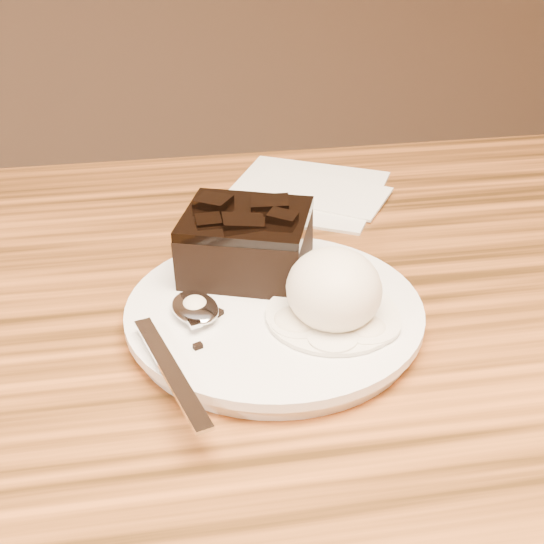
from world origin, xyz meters
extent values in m
cylinder|color=silver|center=(0.09, 0.06, 0.76)|extent=(0.21, 0.21, 0.02)
cube|color=black|center=(0.08, 0.11, 0.79)|extent=(0.11, 0.11, 0.04)
ellipsoid|color=#F2E4D0|center=(0.13, 0.04, 0.79)|extent=(0.07, 0.07, 0.06)
cylinder|color=white|center=(0.13, 0.04, 0.77)|extent=(0.09, 0.09, 0.00)
cube|color=white|center=(0.16, 0.28, 0.75)|extent=(0.20, 0.20, 0.01)
cube|color=black|center=(0.05, 0.06, 0.77)|extent=(0.01, 0.01, 0.00)
cube|color=black|center=(0.14, 0.02, 0.77)|extent=(0.01, 0.01, 0.00)
cube|color=black|center=(0.03, 0.02, 0.77)|extent=(0.01, 0.01, 0.00)
camera|label=1|loc=(0.02, -0.38, 1.06)|focal=48.79mm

